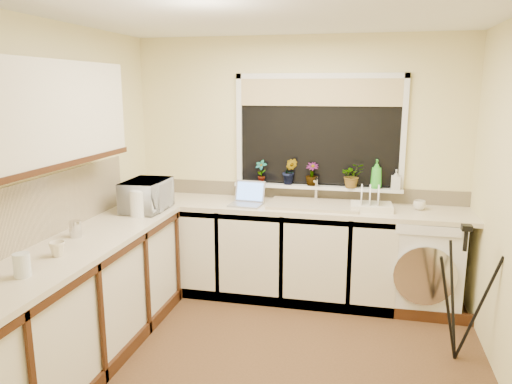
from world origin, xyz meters
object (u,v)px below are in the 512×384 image
object	(u,v)px
glass_jug	(22,265)
cup_left	(57,249)
tripod	(461,294)
plant_b	(290,171)
soap_bottle_green	(376,174)
soap_bottle_clear	(396,180)
laptop	(248,198)
kettle	(139,203)
plant_c	(312,174)
cup_back	(419,205)
dish_rack	(371,207)
microwave	(147,195)
washing_machine	(421,261)
steel_jar	(75,229)
plant_d	(352,175)
plant_a	(261,172)

from	to	relation	value
glass_jug	cup_left	distance (m)	0.36
tripod	plant_b	bearing A→B (deg)	159.50
soap_bottle_green	soap_bottle_clear	world-z (taller)	soap_bottle_green
laptop	glass_jug	xyz separation A→B (m)	(-0.85, -2.02, 0.01)
kettle	soap_bottle_clear	distance (m)	2.31
plant_c	cup_back	xyz separation A→B (m)	(0.98, -0.15, -0.22)
kettle	cup_left	world-z (taller)	kettle
kettle	dish_rack	world-z (taller)	kettle
plant_b	cup_left	size ratio (longest dim) A/B	2.50
microwave	plant_b	size ratio (longest dim) A/B	1.91
washing_machine	tripod	size ratio (longest dim) A/B	0.86
laptop	cup_left	bearing A→B (deg)	-112.32
washing_machine	laptop	xyz separation A→B (m)	(-1.59, -0.08, 0.51)
steel_jar	microwave	distance (m)	0.87
tripod	cup_left	distance (m)	2.81
tripod	cup_left	size ratio (longest dim) A/B	10.04
plant_b	soap_bottle_clear	xyz separation A→B (m)	(0.99, -0.02, -0.04)
glass_jug	plant_b	bearing A→B (deg)	62.55
cup_left	microwave	bearing A→B (deg)	87.97
glass_jug	steel_jar	bearing A→B (deg)	100.41
laptop	kettle	size ratio (longest dim) A/B	1.45
plant_d	plant_b	bearing A→B (deg)	177.51
laptop	plant_b	bearing A→B (deg)	44.17
plant_d	kettle	bearing A→B (deg)	-153.78
plant_c	plant_d	distance (m)	0.38
plant_d	steel_jar	bearing A→B (deg)	-141.69
steel_jar	soap_bottle_green	xyz separation A→B (m)	(2.15, 1.55, 0.23)
plant_b	cup_back	distance (m)	1.23
washing_machine	plant_b	xyz separation A→B (m)	(-1.24, 0.21, 0.74)
dish_rack	plant_a	world-z (taller)	plant_a
kettle	cup_back	xyz separation A→B (m)	(2.35, 0.73, -0.06)
plant_b	microwave	bearing A→B (deg)	-149.18
kettle	cup_left	size ratio (longest dim) A/B	2.09
soap_bottle_green	cup_back	bearing A→B (deg)	-20.70
plant_a	cup_left	world-z (taller)	plant_a
microwave	dish_rack	bearing A→B (deg)	-78.02
plant_d	tripod	bearing A→B (deg)	-51.50
tripod	plant_b	world-z (taller)	plant_b
plant_a	plant_b	xyz separation A→B (m)	(0.28, -0.01, 0.01)
laptop	soap_bottle_clear	size ratio (longest dim) A/B	1.68
laptop	glass_jug	bearing A→B (deg)	-107.62
steel_jar	plant_b	xyz separation A→B (m)	(1.34, 1.55, 0.22)
glass_jug	soap_bottle_clear	bearing A→B (deg)	46.30
cup_back	steel_jar	bearing A→B (deg)	-151.05
cup_left	kettle	bearing A→B (deg)	86.54
laptop	plant_c	distance (m)	0.66
dish_rack	plant_c	distance (m)	0.66
tripod	cup_back	world-z (taller)	tripod
dish_rack	tripod	world-z (taller)	tripod
glass_jug	steel_jar	xyz separation A→B (m)	(-0.14, 0.75, -0.01)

